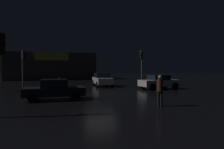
% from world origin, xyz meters
% --- Properties ---
extents(ground_plane, '(120.00, 120.00, 0.00)m').
position_xyz_m(ground_plane, '(0.00, 0.00, 0.00)').
color(ground_plane, black).
extents(store_building, '(16.03, 7.80, 4.98)m').
position_xyz_m(store_building, '(-3.44, 25.27, 2.49)').
color(store_building, '#4C4742').
rests_on(store_building, ground).
extents(traffic_signal_main, '(0.42, 0.42, 4.26)m').
position_xyz_m(traffic_signal_main, '(6.69, 6.42, 3.06)').
color(traffic_signal_main, '#595B60').
rests_on(traffic_signal_main, ground).
extents(traffic_signal_opposite, '(0.42, 0.42, 3.94)m').
position_xyz_m(traffic_signal_opposite, '(-6.46, 6.60, 2.90)').
color(traffic_signal_opposite, '#595B60').
rests_on(traffic_signal_opposite, ground).
extents(car_near, '(4.01, 2.10, 1.39)m').
position_xyz_m(car_near, '(-3.63, -1.65, 0.70)').
color(car_near, black).
rests_on(car_near, ground).
extents(car_far, '(4.12, 2.19, 1.46)m').
position_xyz_m(car_far, '(6.67, 2.27, 0.76)').
color(car_far, silver).
rests_on(car_far, ground).
extents(car_crossing, '(2.15, 4.52, 1.57)m').
position_xyz_m(car_crossing, '(2.05, 7.40, 0.81)').
color(car_crossing, silver).
rests_on(car_crossing, ground).
extents(pedestrian, '(0.47, 0.47, 1.76)m').
position_xyz_m(pedestrian, '(1.94, -5.86, 1.03)').
color(pedestrian, black).
rests_on(pedestrian, ground).
extents(bollard_kerb_a, '(0.09, 0.09, 1.12)m').
position_xyz_m(bollard_kerb_a, '(-2.88, 7.33, 0.56)').
color(bollard_kerb_a, gold).
rests_on(bollard_kerb_a, ground).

